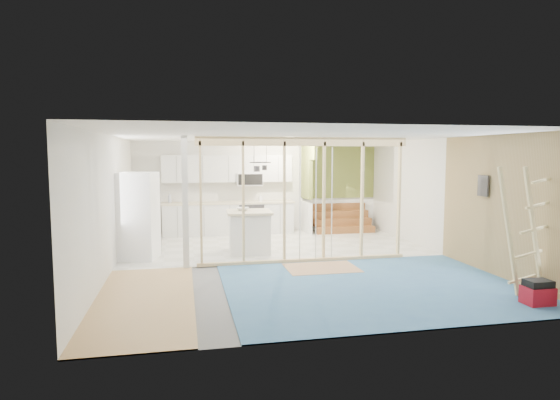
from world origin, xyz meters
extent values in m
cube|color=slate|center=(0.00, 0.00, 0.00)|extent=(7.00, 8.00, 0.01)
cube|color=white|center=(0.00, 0.00, 2.60)|extent=(7.00, 8.00, 0.01)
cube|color=silver|center=(0.00, 4.00, 1.30)|extent=(7.00, 0.01, 2.60)
cube|color=silver|center=(0.00, -4.00, 1.30)|extent=(7.00, 0.01, 2.60)
cube|color=silver|center=(-3.50, 0.00, 1.30)|extent=(0.01, 8.00, 2.60)
cube|color=silver|center=(3.50, 0.00, 1.30)|extent=(0.01, 8.00, 2.60)
cube|color=silver|center=(0.00, 2.00, 0.01)|extent=(7.00, 4.00, 0.02)
cube|color=teal|center=(1.00, -2.00, 0.01)|extent=(5.00, 4.00, 0.02)
cube|color=tan|center=(-2.75, -2.00, 0.01)|extent=(1.50, 4.00, 0.02)
cube|color=tan|center=(0.50, -0.60, 0.02)|extent=(1.40, 1.00, 0.01)
cube|color=#F1DC93|center=(0.30, 0.00, 2.50)|extent=(4.40, 0.09, 0.18)
cube|color=#F1DC93|center=(0.30, 0.00, 0.05)|extent=(4.40, 0.09, 0.06)
cube|color=silver|center=(-2.10, 0.00, 1.30)|extent=(0.12, 0.14, 2.60)
cube|color=#F1DC93|center=(-1.80, 0.00, 1.30)|extent=(0.04, 0.09, 2.40)
cube|color=#F1DC93|center=(-0.96, 0.00, 1.30)|extent=(0.04, 0.09, 2.40)
cube|color=#F1DC93|center=(-0.12, 0.00, 1.30)|extent=(0.04, 0.09, 2.40)
cube|color=#F1DC93|center=(0.72, 0.00, 1.30)|extent=(0.04, 0.09, 2.40)
cube|color=#F1DC93|center=(1.56, 0.00, 1.30)|extent=(0.04, 0.09, 2.40)
cube|color=#F1DC93|center=(2.40, 0.00, 1.30)|extent=(0.04, 0.09, 2.40)
cylinder|color=silver|center=(0.20, -0.03, 1.22)|extent=(0.02, 0.02, 2.35)
cylinder|color=silver|center=(0.90, 0.02, 1.22)|extent=(0.02, 0.02, 2.35)
cylinder|color=silver|center=(0.55, 0.00, 1.22)|extent=(0.02, 0.02, 2.35)
cube|color=silver|center=(-0.90, 3.70, 0.44)|extent=(3.60, 0.60, 0.88)
cube|color=beige|center=(-0.90, 3.70, 0.91)|extent=(3.66, 0.64, 0.05)
cube|color=silver|center=(-3.20, 2.60, 0.44)|extent=(0.60, 1.60, 0.88)
cube|color=beige|center=(-3.20, 2.60, 0.91)|extent=(0.64, 1.64, 0.05)
cube|color=silver|center=(-0.90, 3.82, 1.85)|extent=(3.60, 0.34, 0.75)
cube|color=silver|center=(-0.30, 3.78, 1.55)|extent=(0.72, 0.38, 0.36)
cube|color=black|center=(-0.30, 3.59, 1.55)|extent=(0.68, 0.02, 0.30)
cube|color=olive|center=(1.30, 3.55, 1.80)|extent=(0.10, 0.90, 1.60)
cube|color=white|center=(1.30, 3.55, 0.45)|extent=(0.10, 0.90, 0.90)
cube|color=olive|center=(1.30, 2.85, 2.35)|extent=(0.10, 0.50, 0.50)
cube|color=olive|center=(2.40, 3.97, 1.75)|extent=(2.20, 0.04, 1.60)
cube|color=white|center=(2.40, 3.97, 0.45)|extent=(2.20, 0.04, 0.90)
cube|color=brown|center=(2.35, 3.20, 0.10)|extent=(1.70, 0.26, 0.20)
cube|color=brown|center=(2.35, 3.46, 0.30)|extent=(1.70, 0.26, 0.20)
cube|color=brown|center=(2.35, 3.72, 0.50)|extent=(1.70, 0.26, 0.20)
cube|color=brown|center=(2.35, 3.98, 0.70)|extent=(1.70, 0.26, 0.20)
torus|color=black|center=(-0.30, 1.90, 2.05)|extent=(0.52, 0.52, 0.02)
cylinder|color=black|center=(-0.45, 1.90, 2.30)|extent=(0.01, 0.01, 0.50)
cylinder|color=black|center=(-0.15, 1.90, 2.30)|extent=(0.01, 0.01, 0.50)
cylinder|color=#343439|center=(-0.40, 1.80, 1.90)|extent=(0.14, 0.14, 0.14)
cylinder|color=#343439|center=(-0.18, 2.00, 1.92)|extent=(0.12, 0.12, 0.12)
cube|color=#A08756|center=(3.48, -2.00, 1.30)|extent=(0.02, 4.00, 2.60)
cube|color=#343439|center=(3.43, -1.40, 1.65)|extent=(0.04, 0.30, 0.40)
cylinder|color=#FFEABF|center=(1.40, 3.00, 2.54)|extent=(0.32, 0.32, 0.08)
cube|color=white|center=(-3.11, 1.02, 0.93)|extent=(0.95, 0.93, 1.86)
cube|color=#343439|center=(-2.72, 1.02, 0.93)|extent=(0.17, 0.73, 1.83)
cube|color=white|center=(-0.68, 1.16, 0.45)|extent=(0.94, 0.94, 0.90)
cube|color=beige|center=(-0.68, 1.16, 0.94)|extent=(1.05, 1.05, 0.05)
imported|color=silver|center=(-0.82, 1.26, 1.01)|extent=(0.35, 0.35, 0.07)
imported|color=#A6ABBA|center=(-2.50, 3.78, 1.07)|extent=(0.13, 0.13, 0.28)
imported|color=silver|center=(-0.02, 3.62, 1.03)|extent=(0.10, 0.11, 0.19)
cube|color=maroon|center=(3.00, -3.40, 0.14)|extent=(0.41, 0.31, 0.29)
cube|color=black|center=(3.00, -3.40, 0.34)|extent=(0.37, 0.27, 0.10)
cube|color=beige|center=(2.80, -2.97, 1.04)|extent=(0.49, 0.05, 2.04)
cube|color=beige|center=(3.25, -2.97, 1.04)|extent=(0.49, 0.05, 2.04)
cube|color=beige|center=(3.08, -2.97, 0.28)|extent=(0.49, 0.05, 0.14)
cube|color=beige|center=(3.16, -2.97, 0.67)|extent=(0.49, 0.05, 0.14)
cube|color=beige|center=(3.25, -2.97, 1.07)|extent=(0.49, 0.05, 0.14)
cube|color=beige|center=(3.33, -2.97, 1.46)|extent=(0.49, 0.05, 0.14)
cube|color=beige|center=(3.41, -2.97, 1.85)|extent=(0.49, 0.05, 0.14)
camera|label=1|loc=(-2.13, -9.25, 2.24)|focal=30.00mm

